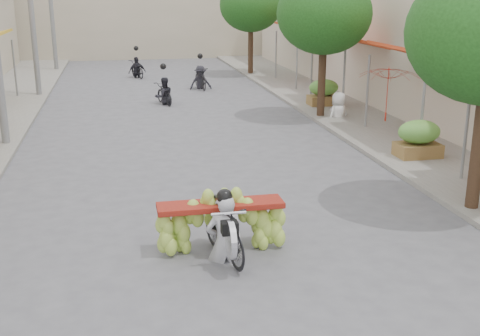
% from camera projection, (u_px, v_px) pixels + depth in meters
% --- Properties ---
extents(sidewalk_right, '(4.00, 60.00, 0.12)m').
position_uv_depth(sidewalk_right, '(351.00, 110.00, 23.65)').
color(sidewalk_right, gray).
rests_on(sidewalk_right, ground).
extents(far_building, '(20.00, 6.00, 7.00)m').
position_uv_depth(far_building, '(140.00, 6.00, 42.90)').
color(far_building, '#B8AB91').
rests_on(far_building, ground).
extents(utility_pole_far, '(0.60, 0.24, 8.00)m').
position_uv_depth(utility_pole_far, '(31.00, 4.00, 25.76)').
color(utility_pole_far, slate).
rests_on(utility_pole_far, ground).
extents(utility_pole_back, '(0.60, 0.24, 8.00)m').
position_uv_depth(utility_pole_back, '(51.00, 0.00, 34.20)').
color(utility_pole_back, slate).
rests_on(utility_pole_back, ground).
extents(street_tree_mid, '(3.40, 3.40, 5.25)m').
position_uv_depth(street_tree_mid, '(324.00, 14.00, 21.34)').
color(street_tree_mid, '#3A2719').
rests_on(street_tree_mid, ground).
extents(street_tree_far, '(3.40, 3.40, 5.25)m').
position_uv_depth(street_tree_far, '(251.00, 5.00, 32.60)').
color(street_tree_far, '#3A2719').
rests_on(street_tree_far, ground).
extents(produce_crate_mid, '(1.20, 0.88, 1.16)m').
position_uv_depth(produce_crate_mid, '(419.00, 136.00, 16.74)').
color(produce_crate_mid, brown).
rests_on(produce_crate_mid, ground).
extents(produce_crate_far, '(1.20, 0.88, 1.16)m').
position_uv_depth(produce_crate_far, '(324.00, 90.00, 24.25)').
color(produce_crate_far, brown).
rests_on(produce_crate_far, ground).
extents(banana_motorbike, '(2.30, 1.94, 2.25)m').
position_uv_depth(banana_motorbike, '(223.00, 217.00, 10.71)').
color(banana_motorbike, black).
rests_on(banana_motorbike, ground).
extents(market_umbrella, '(2.35, 2.35, 1.69)m').
position_uv_depth(market_umbrella, '(390.00, 66.00, 17.86)').
color(market_umbrella, '#A92616').
rests_on(market_umbrella, ground).
extents(pedestrian, '(1.02, 0.82, 1.81)m').
position_uv_depth(pedestrian, '(339.00, 92.00, 21.97)').
color(pedestrian, white).
rests_on(pedestrian, ground).
extents(bg_motorbike_a, '(0.95, 1.64, 1.95)m').
position_uv_depth(bg_motorbike_a, '(164.00, 86.00, 24.98)').
color(bg_motorbike_a, black).
rests_on(bg_motorbike_a, ground).
extents(bg_motorbike_b, '(1.12, 1.92, 1.95)m').
position_uv_depth(bg_motorbike_b, '(200.00, 72.00, 28.73)').
color(bg_motorbike_b, black).
rests_on(bg_motorbike_b, ground).
extents(bg_motorbike_c, '(1.09, 1.73, 1.95)m').
position_uv_depth(bg_motorbike_c, '(137.00, 63.00, 32.48)').
color(bg_motorbike_c, black).
rests_on(bg_motorbike_c, ground).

